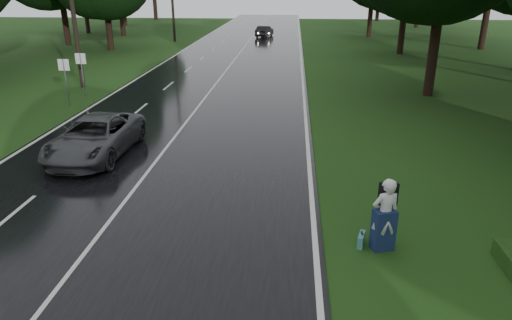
{
  "coord_description": "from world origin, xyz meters",
  "views": [
    {
      "loc": [
        5.09,
        -9.51,
        6.42
      ],
      "look_at": [
        4.0,
        4.25,
        1.1
      ],
      "focal_mm": 32.54,
      "sensor_mm": 36.0,
      "label": 1
    }
  ],
  "objects": [
    {
      "name": "lane_center",
      "position": [
        0.0,
        20.0,
        0.04
      ],
      "size": [
        0.12,
        140.0,
        0.01
      ],
      "primitive_type": "cube",
      "color": "silver",
      "rests_on": "road"
    },
    {
      "name": "tree_left_f",
      "position": [
        -16.47,
        49.63,
        0.0
      ],
      "size": [
        9.07,
        9.07,
        14.18
      ],
      "primitive_type": null,
      "color": "black",
      "rests_on": "ground"
    },
    {
      "name": "tree_left_e",
      "position": [
        -13.08,
        36.43,
        0.0
      ],
      "size": [
        7.72,
        7.72,
        12.07
      ],
      "primitive_type": null,
      "color": "black",
      "rests_on": "ground"
    },
    {
      "name": "suitcase",
      "position": [
        6.98,
        1.14,
        0.17
      ],
      "size": [
        0.27,
        0.49,
        0.34
      ],
      "primitive_type": "cube",
      "rotation": [
        0.0,
        0.0,
        6.0
      ],
      "color": "teal",
      "rests_on": "ground"
    },
    {
      "name": "tree_right_e",
      "position": [
        15.17,
        36.13,
        0.0
      ],
      "size": [
        8.98,
        8.98,
        14.03
      ],
      "primitive_type": null,
      "color": "black",
      "rests_on": "ground"
    },
    {
      "name": "grey_car",
      "position": [
        -2.48,
        7.06,
        0.79
      ],
      "size": [
        2.62,
        5.44,
        1.49
      ],
      "primitive_type": "imported",
      "rotation": [
        0.0,
        0.0,
        6.26
      ],
      "color": "#444649",
      "rests_on": "road"
    },
    {
      "name": "tree_right_d",
      "position": [
        13.26,
        18.79,
        0.0
      ],
      "size": [
        10.27,
        10.27,
        16.05
      ],
      "primitive_type": null,
      "color": "black",
      "rests_on": "ground"
    },
    {
      "name": "ground",
      "position": [
        0.0,
        0.0,
        0.0
      ],
      "size": [
        160.0,
        160.0,
        0.0
      ],
      "primitive_type": "plane",
      "color": "#1D3F12",
      "rests_on": "ground"
    },
    {
      "name": "far_car",
      "position": [
        1.47,
        49.44,
        0.68
      ],
      "size": [
        2.12,
        4.1,
        1.29
      ],
      "primitive_type": "imported",
      "rotation": [
        0.0,
        0.0,
        2.94
      ],
      "color": "black",
      "rests_on": "road"
    },
    {
      "name": "road_sign_a",
      "position": [
        -7.2,
        14.66,
        0.0
      ],
      "size": [
        0.61,
        0.1,
        2.54
      ],
      "primitive_type": null,
      "color": "white",
      "rests_on": "ground"
    },
    {
      "name": "utility_pole_far",
      "position": [
        -8.5,
        44.09,
        0.0
      ],
      "size": [
        1.8,
        0.28,
        10.23
      ],
      "primitive_type": null,
      "color": "black",
      "rests_on": "ground"
    },
    {
      "name": "road_sign_b",
      "position": [
        -7.2,
        16.76,
        0.0
      ],
      "size": [
        0.61,
        0.1,
        2.56
      ],
      "primitive_type": null,
      "color": "white",
      "rests_on": "ground"
    },
    {
      "name": "tree_right_f",
      "position": [
        14.3,
        50.21,
        0.0
      ],
      "size": [
        8.45,
        8.45,
        13.21
      ],
      "primitive_type": null,
      "color": "black",
      "rests_on": "ground"
    },
    {
      "name": "road",
      "position": [
        0.0,
        20.0,
        0.02
      ],
      "size": [
        12.0,
        140.0,
        0.04
      ],
      "primitive_type": "cube",
      "color": "black",
      "rests_on": "ground"
    },
    {
      "name": "utility_pole_mid",
      "position": [
        -8.5,
        19.39,
        0.0
      ],
      "size": [
        1.8,
        0.28,
        9.11
      ],
      "primitive_type": null,
      "color": "black",
      "rests_on": "ground"
    },
    {
      "name": "hitchhiker",
      "position": [
        7.5,
        1.05,
        0.91
      ],
      "size": [
        0.82,
        0.78,
        1.95
      ],
      "color": "silver",
      "rests_on": "ground"
    }
  ]
}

